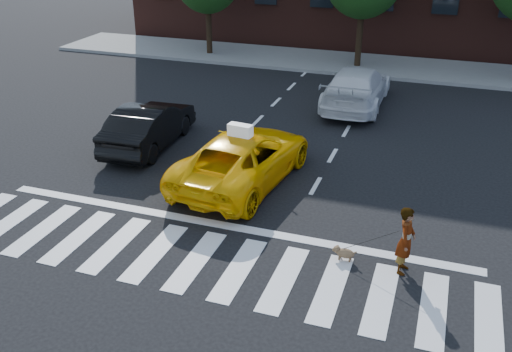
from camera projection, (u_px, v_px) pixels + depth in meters
The scene contains 10 objects.
ground at pixel (196, 261), 12.42m from camera, with size 120.00×120.00×0.00m, color black.
crosswalk at pixel (196, 261), 12.42m from camera, with size 13.00×2.40×0.01m, color silver.
stop_line at pixel (223, 225), 13.78m from camera, with size 12.00×0.30×0.01m, color silver.
sidewalk_far at pixel (348, 63), 27.28m from camera, with size 30.00×4.00×0.15m, color slate.
taxi at pixel (243, 157), 15.68m from camera, with size 2.37×5.14×1.43m, color #FCB805.
black_sedan at pixel (149, 125), 17.97m from camera, with size 1.48×4.24×1.40m, color black.
white_suv at pixel (356, 87), 21.51m from camera, with size 2.11×5.18×1.50m, color silver.
woman at pixel (406, 240), 11.76m from camera, with size 0.55×0.36×1.51m, color #999999.
dog at pixel (343, 253), 12.39m from camera, with size 0.55×0.23×0.31m.
taxi_sign at pixel (240, 130), 15.13m from camera, with size 0.65×0.28×0.32m, color white.
Camera 1 is at (4.65, -9.38, 7.07)m, focal length 40.00 mm.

